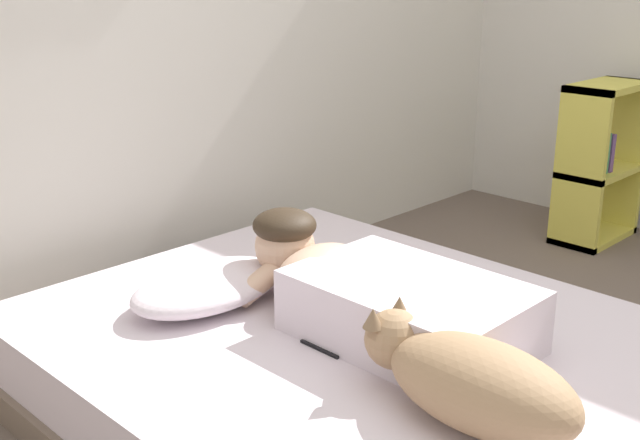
{
  "coord_description": "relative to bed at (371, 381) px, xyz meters",
  "views": [
    {
      "loc": [
        -1.69,
        -0.81,
        1.29
      ],
      "look_at": [
        -0.06,
        0.79,
        0.53
      ],
      "focal_mm": 44.36,
      "sensor_mm": 36.0,
      "label": 1
    }
  ],
  "objects": [
    {
      "name": "bed",
      "position": [
        0.0,
        0.0,
        0.0
      ],
      "size": [
        1.52,
        2.02,
        0.28
      ],
      "color": "#726051",
      "rests_on": "ground"
    },
    {
      "name": "pillow",
      "position": [
        -0.18,
        0.51,
        0.2
      ],
      "size": [
        0.52,
        0.32,
        0.11
      ],
      "primitive_type": "ellipsoid",
      "color": "silver",
      "rests_on": "bed"
    },
    {
      "name": "person_lying",
      "position": [
        0.05,
        0.05,
        0.25
      ],
      "size": [
        0.43,
        0.92,
        0.27
      ],
      "color": "silver",
      "rests_on": "bed"
    },
    {
      "name": "dog",
      "position": [
        -0.16,
        -0.43,
        0.25
      ],
      "size": [
        0.26,
        0.57,
        0.21
      ],
      "color": "#9E7A56",
      "rests_on": "bed"
    },
    {
      "name": "coffee_cup",
      "position": [
        0.11,
        0.44,
        0.18
      ],
      "size": [
        0.12,
        0.09,
        0.07
      ],
      "color": "#D84C47",
      "rests_on": "bed"
    },
    {
      "name": "cell_phone",
      "position": [
        -0.13,
        0.05,
        0.15
      ],
      "size": [
        0.07,
        0.14,
        0.01
      ],
      "primitive_type": "cube",
      "color": "black",
      "rests_on": "bed"
    },
    {
      "name": "bookshelf",
      "position": [
        1.96,
        0.3,
        0.24
      ],
      "size": [
        0.45,
        0.24,
        0.75
      ],
      "color": "#D8CC4C",
      "rests_on": "ground"
    }
  ]
}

